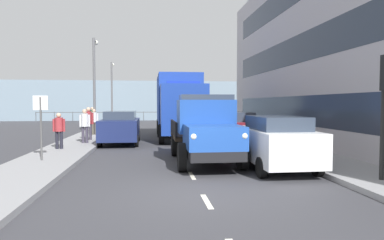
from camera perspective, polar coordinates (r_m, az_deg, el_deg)
The scene contains 21 objects.
ground_plane at distance 20.21m, azimuth -3.56°, elevation -3.26°, with size 80.00×80.00×0.00m, color #38383D.
sidewalk_left at distance 21.06m, azimuth 9.81°, elevation -2.85°, with size 2.29×40.97×0.15m, color gray.
sidewalk_right at distance 20.49m, azimuth -17.30°, elevation -3.08°, with size 2.29×40.97×0.15m, color gray.
road_centreline_markings at distance 19.96m, azimuth -3.51°, elevation -3.32°, with size 0.12×37.17×0.01m.
building_terrace at distance 18.83m, azimuth 28.19°, elevation 10.80°, with size 6.96×25.30×9.72m.
sea_horizon at distance 43.56m, azimuth -5.43°, elevation 3.26°, with size 80.00×0.80×5.00m, color gray.
seawall_railing at distance 39.98m, azimuth -5.27°, elevation 1.04°, with size 28.08×0.08×1.20m.
truck_vintage_blue at distance 11.96m, azimuth 2.31°, elevation -1.76°, with size 2.17×5.64×2.43m.
lorry_cargo_blue at distance 20.68m, azimuth -2.23°, elevation 2.64°, with size 2.58×8.20×3.87m.
car_white_kerbside_near at distance 11.24m, azimuth 13.79°, elevation -3.58°, with size 1.87×3.87×1.72m.
car_maroon_kerbside_1 at distance 16.55m, azimuth 6.92°, elevation -1.50°, with size 1.86×4.08×1.72m.
car_grey_kerbside_2 at distance 21.44m, azimuth 3.70°, elevation -0.51°, with size 1.86×4.27×1.72m.
car_navy_oppositeside_0 at distance 18.18m, azimuth -11.94°, elevation -1.15°, with size 1.96×4.09×1.72m.
pedestrian_couple_a at distance 15.85m, azimuth -21.45°, elevation -1.24°, with size 0.53×0.34×1.57m.
pedestrian_in_dark_coat at distance 17.80m, azimuth -17.58°, elevation -0.49°, with size 0.53×0.34×1.70m.
pedestrian_couple_b at distance 19.21m, azimuth -16.98°, elevation -0.09°, with size 0.53×0.34×1.78m.
pedestrian_by_lamp at distance 22.40m, azimuth -16.11°, elevation 0.06°, with size 0.53×0.34×1.63m.
pedestrian_strolling at distance 24.95m, azimuth -16.40°, elevation 0.46°, with size 0.53×0.34×1.72m.
lamp_post_promenade at distance 23.25m, azimuth -16.05°, elevation 6.99°, with size 0.32×1.14×6.23m.
lamp_post_far at distance 33.42m, azimuth -13.29°, elevation 5.43°, with size 0.32×1.14×5.92m.
street_sign at distance 12.86m, azimuth -24.06°, elevation 0.57°, with size 0.50×0.07×2.25m.
Camera 1 is at (1.20, 7.85, 2.12)m, focal length 31.74 mm.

